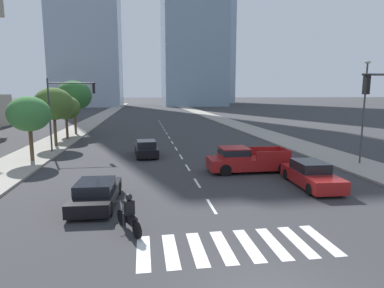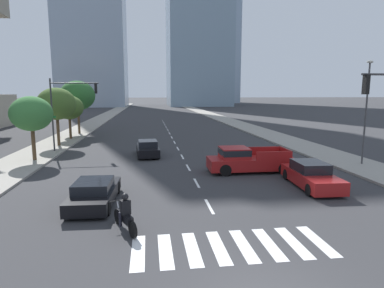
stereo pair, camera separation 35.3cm
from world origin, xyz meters
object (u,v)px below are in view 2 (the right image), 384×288
(street_tree_second, at_px, (56,104))
(sedan_black_0, at_px, (95,193))
(motorcycle_lead, at_px, (125,216))
(street_tree_nearest, at_px, (31,114))
(sedan_black_1, at_px, (148,149))
(street_lamp_east, at_px, (367,105))
(street_tree_third, at_px, (69,108))
(pickup_truck, at_px, (246,160))
(traffic_signal_far, at_px, (69,102))
(street_tree_fourth, at_px, (77,96))
(sedan_red_2, at_px, (311,176))

(street_tree_second, bearing_deg, sedan_black_0, -70.74)
(motorcycle_lead, xyz_separation_m, street_tree_nearest, (-7.74, 13.76, 3.08))
(motorcycle_lead, xyz_separation_m, street_tree_second, (-7.74, 20.70, 3.60))
(sedan_black_0, relative_size, street_tree_nearest, 0.95)
(sedan_black_1, distance_m, street_lamp_east, 16.89)
(motorcycle_lead, distance_m, street_tree_nearest, 16.08)
(street_tree_third, bearing_deg, motorcycle_lead, -73.19)
(sedan_black_0, height_order, sedan_black_1, sedan_black_1)
(pickup_truck, bearing_deg, street_tree_third, -48.30)
(sedan_black_0, xyz_separation_m, traffic_signal_far, (-4.29, 14.48, 3.88))
(traffic_signal_far, height_order, street_tree_fourth, street_tree_fourth)
(sedan_black_1, height_order, sedan_red_2, sedan_red_2)
(pickup_truck, distance_m, street_tree_fourth, 26.95)
(street_tree_second, height_order, street_tree_third, street_tree_second)
(sedan_black_1, bearing_deg, street_tree_nearest, 94.94)
(street_tree_nearest, bearing_deg, street_tree_second, 90.00)
(motorcycle_lead, bearing_deg, traffic_signal_far, -6.02)
(street_tree_fourth, bearing_deg, motorcycle_lead, -75.68)
(street_tree_nearest, bearing_deg, motorcycle_lead, -60.63)
(motorcycle_lead, height_order, street_lamp_east, street_lamp_east)
(sedan_black_1, distance_m, street_tree_third, 13.99)
(street_lamp_east, distance_m, street_tree_fourth, 32.03)
(street_tree_second, distance_m, street_tree_fourth, 9.66)
(sedan_red_2, bearing_deg, street_lamp_east, 128.54)
(sedan_black_1, distance_m, street_tree_fourth, 18.09)
(traffic_signal_far, xyz_separation_m, street_lamp_east, (22.11, -8.58, -0.05))
(street_tree_second, xyz_separation_m, street_tree_third, (0.00, 4.92, -0.57))
(pickup_truck, distance_m, sedan_black_0, 10.39)
(street_tree_second, height_order, street_tree_fourth, street_tree_fourth)
(sedan_black_0, height_order, street_tree_third, street_tree_third)
(sedan_black_0, relative_size, sedan_red_2, 0.97)
(sedan_red_2, distance_m, street_tree_nearest, 20.14)
(pickup_truck, height_order, street_tree_nearest, street_tree_nearest)
(motorcycle_lead, bearing_deg, sedan_black_0, 2.48)
(street_tree_nearest, bearing_deg, street_tree_fourth, 90.00)
(street_lamp_east, relative_size, street_tree_nearest, 1.51)
(pickup_truck, height_order, sedan_black_0, pickup_truck)
(sedan_red_2, bearing_deg, sedan_black_1, -136.06)
(street_tree_third, bearing_deg, pickup_truck, -48.75)
(street_tree_third, bearing_deg, street_tree_nearest, -90.00)
(sedan_red_2, height_order, street_lamp_east, street_lamp_east)
(sedan_black_0, distance_m, sedan_black_1, 12.09)
(street_lamp_east, height_order, street_tree_nearest, street_lamp_east)
(street_tree_second, bearing_deg, street_tree_fourth, 90.00)
(motorcycle_lead, relative_size, street_tree_second, 0.36)
(street_tree_nearest, relative_size, street_tree_third, 1.01)
(traffic_signal_far, bearing_deg, sedan_black_0, -73.51)
(motorcycle_lead, xyz_separation_m, pickup_truck, (7.37, 8.40, 0.23))
(pickup_truck, relative_size, street_tree_second, 1.01)
(sedan_black_1, xyz_separation_m, street_lamp_east, (15.35, -5.93, 3.78))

